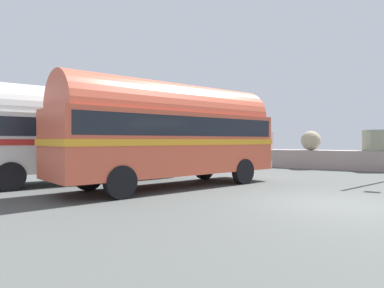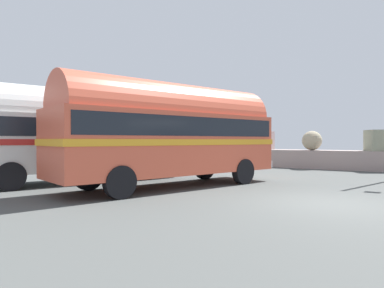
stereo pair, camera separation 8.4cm
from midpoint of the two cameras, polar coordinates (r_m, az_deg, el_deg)
name	(u,v)px [view 1 (the left image)]	position (r m, az deg, el deg)	size (l,w,h in m)	color
ground	(333,204)	(9.87, 22.07, -9.22)	(32.00, 26.00, 0.02)	#4A4D4B
breakwater	(372,158)	(21.42, 27.53, -2.05)	(31.36, 1.96, 2.36)	gray
vintage_coach	(171,130)	(12.27, -3.70, 2.31)	(4.94, 8.90, 3.70)	black
second_coach	(77,131)	(14.52, -18.71, 2.02)	(5.21, 8.88, 3.70)	black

